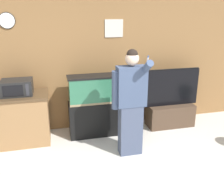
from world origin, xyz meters
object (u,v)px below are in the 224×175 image
(person_standing, at_px, (130,102))
(tv_on_stand, at_px, (170,109))
(microwave, at_px, (17,87))
(aquarium_on_stand, at_px, (101,105))
(counter_island, at_px, (10,120))

(person_standing, bearing_deg, tv_on_stand, 35.55)
(microwave, distance_m, aquarium_on_stand, 1.52)
(microwave, relative_size, aquarium_on_stand, 0.43)
(tv_on_stand, bearing_deg, microwave, 179.90)
(tv_on_stand, xyz_separation_m, person_standing, (-1.12, -0.80, 0.56))
(counter_island, xyz_separation_m, aquarium_on_stand, (1.63, -0.01, 0.13))
(microwave, bearing_deg, aquarium_on_stand, -1.03)
(microwave, height_order, person_standing, person_standing)
(microwave, xyz_separation_m, tv_on_stand, (2.91, -0.00, -0.69))
(tv_on_stand, distance_m, person_standing, 1.49)
(counter_island, distance_m, microwave, 0.61)
(counter_island, xyz_separation_m, person_standing, (1.97, -0.79, 0.46))
(microwave, bearing_deg, counter_island, -175.29)
(counter_island, distance_m, person_standing, 2.18)
(microwave, bearing_deg, tv_on_stand, -0.10)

